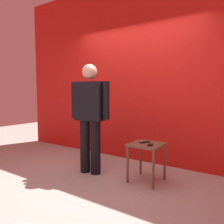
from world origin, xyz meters
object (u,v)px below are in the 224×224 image
side_table (147,150)px  cell_phone (150,145)px  tv_remote (145,142)px  standing_person (90,113)px

side_table → cell_phone: (0.09, -0.07, 0.10)m
cell_phone → tv_remote: 0.16m
standing_person → cell_phone: bearing=6.8°
standing_person → tv_remote: size_ratio=10.03×
standing_person → cell_phone: standing_person is taller
side_table → tv_remote: 0.12m
side_table → standing_person: bearing=-167.8°
side_table → cell_phone: 0.16m
side_table → tv_remote: bearing=150.0°
tv_remote → standing_person: bearing=-142.1°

